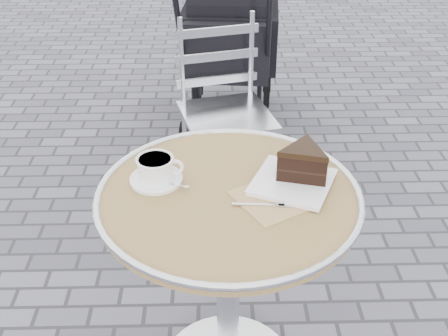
{
  "coord_description": "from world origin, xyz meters",
  "views": [
    {
      "loc": [
        -0.04,
        -1.23,
        1.59
      ],
      "look_at": [
        -0.01,
        0.05,
        0.78
      ],
      "focal_mm": 45.0,
      "sensor_mm": 36.0,
      "label": 1
    }
  ],
  "objects_px": {
    "bistro_chair": "(221,90)",
    "baby_stroller": "(230,45)",
    "cafe_table": "(228,241)",
    "cappuccino_set": "(156,171)",
    "cake_plate_set": "(300,167)"
  },
  "relations": [
    {
      "from": "cappuccino_set",
      "to": "cake_plate_set",
      "type": "height_order",
      "value": "cake_plate_set"
    },
    {
      "from": "cafe_table",
      "to": "bistro_chair",
      "type": "xyz_separation_m",
      "value": [
        0.0,
        1.11,
        -0.04
      ]
    },
    {
      "from": "bistro_chair",
      "to": "baby_stroller",
      "type": "xyz_separation_m",
      "value": [
        0.06,
        0.69,
        -0.04
      ]
    },
    {
      "from": "cappuccino_set",
      "to": "cake_plate_set",
      "type": "bearing_deg",
      "value": -8.69
    },
    {
      "from": "cappuccino_set",
      "to": "bistro_chair",
      "type": "distance_m",
      "value": 1.09
    },
    {
      "from": "cafe_table",
      "to": "cappuccino_set",
      "type": "distance_m",
      "value": 0.29
    },
    {
      "from": "cappuccino_set",
      "to": "bistro_chair",
      "type": "height_order",
      "value": "bistro_chair"
    },
    {
      "from": "cappuccino_set",
      "to": "cake_plate_set",
      "type": "xyz_separation_m",
      "value": [
        0.39,
        -0.02,
        0.02
      ]
    },
    {
      "from": "cafe_table",
      "to": "cappuccino_set",
      "type": "bearing_deg",
      "value": 161.44
    },
    {
      "from": "cake_plate_set",
      "to": "baby_stroller",
      "type": "relative_size",
      "value": 0.3
    },
    {
      "from": "cafe_table",
      "to": "baby_stroller",
      "type": "distance_m",
      "value": 1.8
    },
    {
      "from": "cake_plate_set",
      "to": "baby_stroller",
      "type": "bearing_deg",
      "value": 118.27
    },
    {
      "from": "cake_plate_set",
      "to": "baby_stroller",
      "type": "xyz_separation_m",
      "value": [
        -0.13,
        1.75,
        -0.29
      ]
    },
    {
      "from": "bistro_chair",
      "to": "baby_stroller",
      "type": "bearing_deg",
      "value": 70.47
    },
    {
      "from": "cake_plate_set",
      "to": "bistro_chair",
      "type": "bearing_deg",
      "value": 124.27
    }
  ]
}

